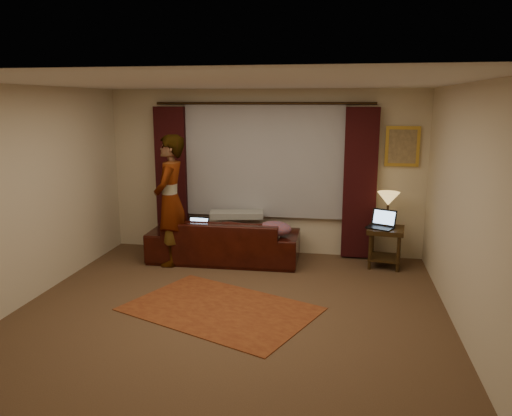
{
  "coord_description": "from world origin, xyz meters",
  "views": [
    {
      "loc": [
        1.24,
        -5.27,
        2.4
      ],
      "look_at": [
        0.1,
        1.2,
        1.0
      ],
      "focal_mm": 35.0,
      "sensor_mm": 36.0,
      "label": 1
    }
  ],
  "objects": [
    {
      "name": "floor",
      "position": [
        0.0,
        0.0,
        -0.01
      ],
      "size": [
        5.0,
        5.0,
        0.01
      ],
      "primitive_type": "cube",
      "color": "brown",
      "rests_on": "ground"
    },
    {
      "name": "ceiling",
      "position": [
        0.0,
        0.0,
        2.6
      ],
      "size": [
        5.0,
        5.0,
        0.02
      ],
      "primitive_type": "cube",
      "color": "silver",
      "rests_on": "ground"
    },
    {
      "name": "wall_back",
      "position": [
        0.0,
        2.5,
        1.3
      ],
      "size": [
        5.0,
        0.02,
        2.6
      ],
      "primitive_type": "cube",
      "color": "beige",
      "rests_on": "ground"
    },
    {
      "name": "wall_front",
      "position": [
        0.0,
        -2.5,
        1.3
      ],
      "size": [
        5.0,
        0.02,
        2.6
      ],
      "primitive_type": "cube",
      "color": "beige",
      "rests_on": "ground"
    },
    {
      "name": "wall_left",
      "position": [
        -2.5,
        0.0,
        1.3
      ],
      "size": [
        0.02,
        5.0,
        2.6
      ],
      "primitive_type": "cube",
      "color": "beige",
      "rests_on": "ground"
    },
    {
      "name": "wall_right",
      "position": [
        2.5,
        0.0,
        1.3
      ],
      "size": [
        0.02,
        5.0,
        2.6
      ],
      "primitive_type": "cube",
      "color": "beige",
      "rests_on": "ground"
    },
    {
      "name": "sheer_curtain",
      "position": [
        0.0,
        2.44,
        1.5
      ],
      "size": [
        2.5,
        0.05,
        1.8
      ],
      "primitive_type": "cube",
      "color": "#A2A2AA",
      "rests_on": "wall_back"
    },
    {
      "name": "drape_left",
      "position": [
        -1.5,
        2.39,
        1.18
      ],
      "size": [
        0.5,
        0.14,
        2.3
      ],
      "primitive_type": "cube",
      "color": "black",
      "rests_on": "floor"
    },
    {
      "name": "drape_right",
      "position": [
        1.5,
        2.39,
        1.18
      ],
      "size": [
        0.5,
        0.14,
        2.3
      ],
      "primitive_type": "cube",
      "color": "black",
      "rests_on": "floor"
    },
    {
      "name": "curtain_rod",
      "position": [
        0.0,
        2.39,
        2.38
      ],
      "size": [
        0.04,
        0.04,
        3.4
      ],
      "primitive_type": "cylinder",
      "color": "black",
      "rests_on": "wall_back"
    },
    {
      "name": "picture_frame",
      "position": [
        2.1,
        2.47,
        1.75
      ],
      "size": [
        0.5,
        0.04,
        0.6
      ],
      "primitive_type": "cube",
      "color": "gold",
      "rests_on": "wall_back"
    },
    {
      "name": "sofa",
      "position": [
        -0.52,
        1.91,
        0.46
      ],
      "size": [
        2.29,
        1.03,
        0.92
      ],
      "primitive_type": "imported",
      "rotation": [
        0.0,
        0.0,
        3.16
      ],
      "color": "black",
      "rests_on": "floor"
    },
    {
      "name": "throw_blanket",
      "position": [
        -0.38,
        2.17,
        0.92
      ],
      "size": [
        0.87,
        0.49,
        0.1
      ],
      "primitive_type": "cube",
      "rotation": [
        0.0,
        0.0,
        0.2
      ],
      "color": "#999892",
      "rests_on": "sofa"
    },
    {
      "name": "clothing_pile",
      "position": [
        0.27,
        1.77,
        0.57
      ],
      "size": [
        0.6,
        0.52,
        0.21
      ],
      "primitive_type": "ellipsoid",
      "rotation": [
        0.0,
        0.0,
        0.29
      ],
      "color": "#7E4A5D",
      "rests_on": "sofa"
    },
    {
      "name": "laptop_sofa",
      "position": [
        -0.9,
        1.71,
        0.57
      ],
      "size": [
        0.34,
        0.36,
        0.23
      ],
      "primitive_type": null,
      "rotation": [
        0.0,
        0.0,
        -0.05
      ],
      "color": "black",
      "rests_on": "sofa"
    },
    {
      "name": "area_rug",
      "position": [
        -0.13,
        0.08,
        0.01
      ],
      "size": [
        2.51,
        2.13,
        0.01
      ],
      "primitive_type": "cube",
      "rotation": [
        0.0,
        0.0,
        -0.4
      ],
      "color": "brown",
      "rests_on": "floor"
    },
    {
      "name": "end_table",
      "position": [
        1.89,
        2.04,
        0.3
      ],
      "size": [
        0.58,
        0.58,
        0.59
      ],
      "primitive_type": "cube",
      "rotation": [
        0.0,
        0.0,
        -0.13
      ],
      "color": "black",
      "rests_on": "floor"
    },
    {
      "name": "tiffany_lamp",
      "position": [
        1.91,
        2.12,
        0.85
      ],
      "size": [
        0.39,
        0.39,
        0.52
      ],
      "primitive_type": null,
      "rotation": [
        0.0,
        0.0,
        -0.25
      ],
      "color": "olive",
      "rests_on": "end_table"
    },
    {
      "name": "laptop_table",
      "position": [
        1.8,
        1.99,
        0.73
      ],
      "size": [
        0.5,
        0.52,
        0.27
      ],
      "primitive_type": null,
      "rotation": [
        0.0,
        0.0,
        -0.46
      ],
      "color": "black",
      "rests_on": "end_table"
    },
    {
      "name": "person",
      "position": [
        -1.26,
        1.63,
        0.97
      ],
      "size": [
        0.59,
        0.59,
        1.94
      ],
      "primitive_type": "imported",
      "rotation": [
        0.0,
        0.0,
        -1.53
      ],
      "color": "#999892",
      "rests_on": "floor"
    }
  ]
}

